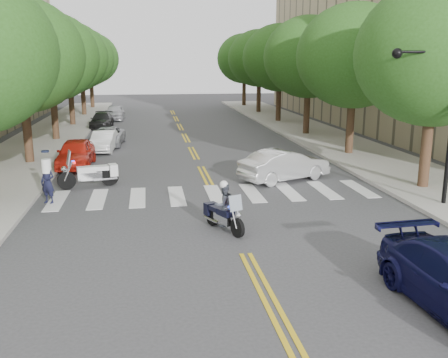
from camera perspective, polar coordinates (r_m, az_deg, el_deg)
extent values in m
plane|color=#38383A|center=(14.21, 2.47, -8.56)|extent=(140.00, 140.00, 0.00)
cube|color=#9E9991|center=(35.99, -19.70, 4.22)|extent=(5.00, 60.00, 0.15)
cube|color=#9E9991|center=(37.33, 10.36, 5.09)|extent=(5.00, 60.00, 0.15)
cylinder|color=#382316|center=(27.88, -21.55, 4.92)|extent=(0.44, 0.44, 3.32)
ellipsoid|color=#245016|center=(27.64, -22.25, 12.94)|extent=(6.40, 6.40, 5.76)
cylinder|color=#382316|center=(35.67, -18.79, 6.79)|extent=(0.44, 0.44, 3.32)
ellipsoid|color=#245016|center=(35.48, -19.27, 13.06)|extent=(6.40, 6.40, 5.76)
cylinder|color=#382316|center=(43.53, -17.01, 7.98)|extent=(0.44, 0.44, 3.32)
ellipsoid|color=#245016|center=(43.38, -17.37, 13.11)|extent=(6.40, 6.40, 5.76)
cylinder|color=#382316|center=(51.44, -15.77, 8.80)|extent=(0.44, 0.44, 3.32)
ellipsoid|color=#245016|center=(51.31, -16.05, 13.15)|extent=(6.40, 6.40, 5.76)
cylinder|color=#382316|center=(59.37, -14.86, 9.40)|extent=(0.44, 0.44, 3.32)
ellipsoid|color=#245016|center=(59.26, -15.09, 13.16)|extent=(6.40, 6.40, 5.76)
cylinder|color=#382316|center=(22.39, 22.07, 3.02)|extent=(0.44, 0.44, 3.32)
ellipsoid|color=#245016|center=(22.09, 22.98, 13.01)|extent=(6.40, 6.40, 5.76)
cylinder|color=#382316|center=(29.47, 14.21, 5.85)|extent=(0.44, 0.44, 3.32)
ellipsoid|color=#245016|center=(29.24, 14.66, 13.45)|extent=(6.40, 6.40, 5.76)
cylinder|color=#382316|center=(36.92, 9.42, 7.52)|extent=(0.44, 0.44, 3.32)
ellipsoid|color=#245016|center=(36.74, 9.66, 13.58)|extent=(6.40, 6.40, 5.76)
cylinder|color=#382316|center=(44.57, 6.24, 8.59)|extent=(0.44, 0.44, 3.32)
ellipsoid|color=#245016|center=(44.42, 6.37, 13.61)|extent=(6.40, 6.40, 5.76)
cylinder|color=#382316|center=(52.32, 3.98, 9.33)|extent=(0.44, 0.44, 3.32)
ellipsoid|color=#245016|center=(52.19, 4.05, 13.61)|extent=(6.40, 6.40, 5.76)
cylinder|color=#382316|center=(60.13, 2.30, 9.87)|extent=(0.44, 0.44, 3.32)
ellipsoid|color=#245016|center=(60.02, 2.34, 13.59)|extent=(6.40, 6.40, 5.76)
cylinder|color=black|center=(19.03, 22.21, 13.30)|extent=(2.40, 0.10, 0.10)
sphere|color=black|center=(18.49, 19.18, 13.41)|extent=(0.36, 0.36, 0.36)
cylinder|color=black|center=(15.39, 1.56, -5.61)|extent=(0.37, 0.60, 0.61)
cylinder|color=black|center=(16.51, -1.31, -4.27)|extent=(0.40, 0.62, 0.61)
cube|color=silver|center=(15.95, -0.02, -4.54)|extent=(0.60, 0.85, 0.29)
cube|color=black|center=(15.81, 0.16, -3.86)|extent=(0.55, 0.70, 0.20)
cube|color=black|center=(16.19, -0.80, -3.37)|extent=(0.53, 0.59, 0.14)
cube|color=black|center=(16.55, -1.56, -3.39)|extent=(0.47, 0.41, 0.40)
cube|color=#8C99A5|center=(15.24, 1.32, -2.77)|extent=(0.46, 0.31, 0.49)
cube|color=red|center=(15.47, 1.32, -3.15)|extent=(0.12, 0.12, 0.07)
cube|color=#0C26E5|center=(15.35, 0.67, -3.27)|extent=(0.12, 0.12, 0.07)
imported|color=#474C56|center=(15.81, -0.02, -2.95)|extent=(0.84, 0.77, 1.40)
sphere|color=silver|center=(15.64, -0.02, -0.66)|extent=(0.27, 0.27, 0.27)
cylinder|color=black|center=(22.03, -17.55, -0.18)|extent=(0.78, 0.35, 0.77)
cylinder|color=black|center=(22.27, -12.95, 0.25)|extent=(0.79, 0.39, 0.77)
cube|color=silver|center=(22.11, -15.11, 0.36)|extent=(1.07, 0.61, 0.36)
cube|color=silver|center=(22.04, -15.45, 1.05)|extent=(0.87, 0.60, 0.25)
cube|color=silver|center=(22.13, -13.87, 1.25)|extent=(0.72, 0.60, 0.18)
cube|color=silver|center=(22.24, -12.56, 1.03)|extent=(0.46, 0.57, 0.51)
cube|color=#8C99A5|center=(21.85, -17.35, 2.33)|extent=(0.31, 0.59, 0.62)
cube|color=red|center=(21.77, -16.77, 1.79)|extent=(0.14, 0.14, 0.09)
cube|color=#0C26E5|center=(22.04, -16.86, 1.91)|extent=(0.14, 0.14, 0.09)
imported|color=black|center=(20.01, -19.51, -0.35)|extent=(0.72, 0.66, 1.65)
imported|color=silver|center=(22.74, 6.95, 1.60)|extent=(4.53, 3.12, 1.42)
imported|color=red|center=(26.60, -16.58, 2.86)|extent=(1.74, 4.20, 1.42)
imported|color=white|center=(30.87, -13.56, 4.22)|extent=(1.60, 3.74, 1.20)
imported|color=#989A9F|center=(32.88, -13.18, 4.74)|extent=(2.23, 4.28, 1.15)
imported|color=black|center=(41.85, -13.79, 6.52)|extent=(1.79, 4.19, 1.20)
imported|color=#A9A9AF|center=(47.25, -12.36, 7.45)|extent=(1.71, 4.11, 1.39)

